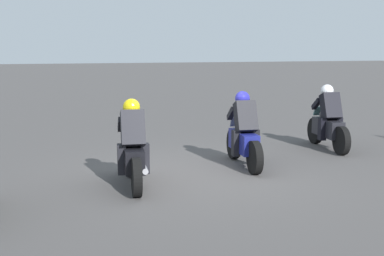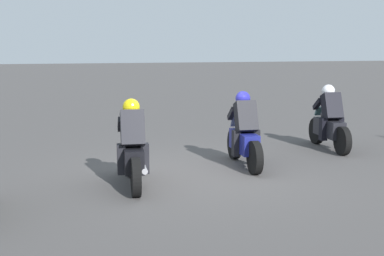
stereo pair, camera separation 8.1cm
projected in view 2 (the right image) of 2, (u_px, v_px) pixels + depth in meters
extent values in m
plane|color=#484544|center=(195.00, 174.00, 9.95)|extent=(120.00, 120.00, 0.00)
cylinder|color=black|center=(316.00, 131.00, 12.96)|extent=(0.65, 0.19, 0.64)
cylinder|color=black|center=(342.00, 141.00, 11.60)|extent=(0.65, 0.19, 0.64)
cube|color=black|center=(329.00, 128.00, 12.25)|extent=(1.12, 0.41, 0.40)
ellipsoid|color=black|center=(328.00, 115.00, 12.30)|extent=(0.50, 0.34, 0.24)
cube|color=red|center=(339.00, 131.00, 11.76)|extent=(0.07, 0.16, 0.08)
cylinder|color=#A5A5AD|center=(342.00, 136.00, 11.96)|extent=(0.43, 0.13, 0.10)
cube|color=black|center=(332.00, 106.00, 12.08)|extent=(0.51, 0.44, 0.66)
sphere|color=silver|center=(328.00, 91.00, 12.24)|extent=(0.32, 0.32, 0.30)
cube|color=#416566|center=(321.00, 111.00, 12.69)|extent=(0.17, 0.27, 0.23)
cube|color=black|center=(323.00, 129.00, 12.10)|extent=(0.19, 0.15, 0.52)
cube|color=black|center=(339.00, 129.00, 12.17)|extent=(0.19, 0.15, 0.52)
cube|color=black|center=(318.00, 104.00, 12.41)|extent=(0.39, 0.13, 0.31)
cube|color=black|center=(332.00, 104.00, 12.47)|extent=(0.39, 0.13, 0.31)
cylinder|color=black|center=(234.00, 144.00, 11.25)|extent=(0.65, 0.18, 0.64)
cylinder|color=black|center=(255.00, 158.00, 9.89)|extent=(0.65, 0.18, 0.64)
cube|color=navy|center=(244.00, 142.00, 10.54)|extent=(1.12, 0.39, 0.40)
ellipsoid|color=navy|center=(243.00, 126.00, 10.59)|extent=(0.50, 0.33, 0.24)
cube|color=red|center=(252.00, 145.00, 10.04)|extent=(0.07, 0.16, 0.08)
cylinder|color=#A5A5AD|center=(257.00, 151.00, 10.25)|extent=(0.43, 0.12, 0.10)
cube|color=black|center=(246.00, 117.00, 10.36)|extent=(0.51, 0.43, 0.66)
sphere|color=#26259A|center=(243.00, 98.00, 10.52)|extent=(0.32, 0.32, 0.30)
cube|color=slate|center=(237.00, 121.00, 10.97)|extent=(0.17, 0.27, 0.23)
cube|color=black|center=(236.00, 143.00, 10.39)|extent=(0.19, 0.15, 0.52)
cube|color=black|center=(255.00, 142.00, 10.46)|extent=(0.19, 0.15, 0.52)
cube|color=black|center=(232.00, 113.00, 10.69)|extent=(0.39, 0.12, 0.31)
cube|color=black|center=(249.00, 113.00, 10.76)|extent=(0.39, 0.12, 0.31)
cylinder|color=black|center=(130.00, 159.00, 9.80)|extent=(0.65, 0.19, 0.64)
cylinder|color=black|center=(136.00, 177.00, 8.44)|extent=(0.65, 0.19, 0.64)
cube|color=black|center=(133.00, 157.00, 9.09)|extent=(1.12, 0.41, 0.40)
ellipsoid|color=black|center=(132.00, 139.00, 9.14)|extent=(0.50, 0.34, 0.24)
cube|color=red|center=(135.00, 163.00, 8.59)|extent=(0.07, 0.16, 0.08)
cylinder|color=#A5A5AD|center=(144.00, 169.00, 8.80)|extent=(0.43, 0.13, 0.10)
cube|color=black|center=(132.00, 129.00, 8.91)|extent=(0.51, 0.44, 0.66)
sphere|color=gold|center=(131.00, 107.00, 9.07)|extent=(0.32, 0.32, 0.30)
cube|color=slate|center=(130.00, 133.00, 9.52)|extent=(0.17, 0.27, 0.23)
cube|color=black|center=(121.00, 159.00, 8.94)|extent=(0.19, 0.15, 0.52)
cube|color=black|center=(145.00, 158.00, 9.01)|extent=(0.19, 0.15, 0.52)
cube|color=black|center=(121.00, 124.00, 9.25)|extent=(0.39, 0.13, 0.31)
cube|color=black|center=(141.00, 124.00, 9.31)|extent=(0.39, 0.13, 0.31)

